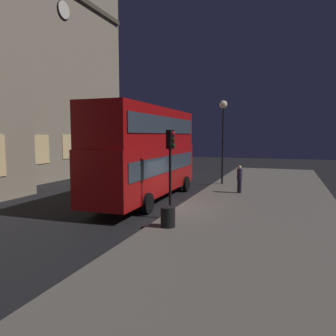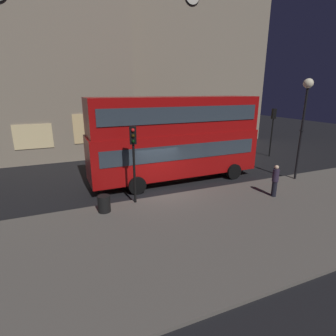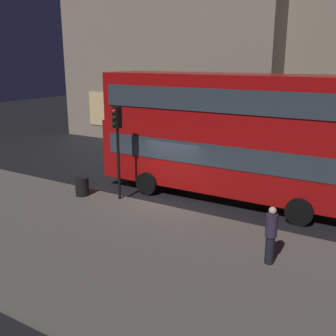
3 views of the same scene
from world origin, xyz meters
name	(u,v)px [view 2 (image 2 of 3)]	position (x,y,z in m)	size (l,w,h in m)	color
ground_plane	(160,193)	(0.00, 0.00, 0.00)	(80.00, 80.00, 0.00)	black
sidewalk_slab	(200,229)	(0.00, -4.65, 0.06)	(44.00, 7.96, 0.12)	#5B564F
building_with_clock	(25,47)	(-6.87, 13.52, 9.15)	(16.21, 8.72, 18.30)	gray
building_plain_facade	(182,54)	(8.67, 15.45, 9.56)	(17.29, 7.44, 19.12)	gray
double_decker_bus	(175,135)	(1.68, 1.68, 2.97)	(10.98, 3.02, 5.30)	#9E0C0C
traffic_light_near_kerb	(133,149)	(-1.77, -1.03, 2.93)	(0.37, 0.39, 3.90)	black
traffic_light_far_side	(273,123)	(12.14, 4.42, 2.99)	(0.36, 0.38, 4.16)	black
street_lamp	(305,104)	(8.89, -1.38, 4.89)	(0.58, 0.58, 6.23)	black
pedestrian	(275,180)	(5.40, -3.14, 1.03)	(0.34, 0.34, 1.76)	black
litter_bin	(104,204)	(-3.43, -1.51, 0.52)	(0.59, 0.59, 0.80)	black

